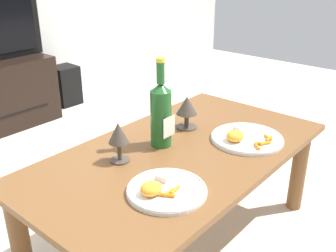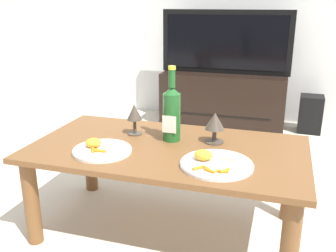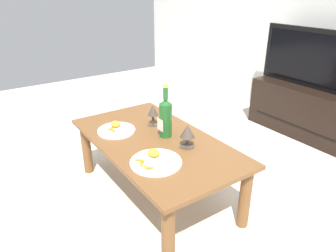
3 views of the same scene
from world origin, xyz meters
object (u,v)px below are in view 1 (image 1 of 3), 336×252
Objects in this scene: dinner_plate_left at (165,189)px; goblet_left at (119,135)px; dining_table at (179,167)px; wine_bottle at (161,112)px; dinner_plate_right at (246,138)px; goblet_right at (187,107)px; floor_speaker at (66,85)px.

goblet_left is at bearing 79.00° from dinner_plate_left.
dinner_plate_left reaches higher than dining_table.
dinner_plate_right is (0.25, -0.24, -0.13)m from wine_bottle.
goblet_left is 1.06× the size of goblet_right.
goblet_left is (-0.93, -1.65, 0.38)m from floor_speaker.
floor_speaker is 1.93m from goblet_left.
dinner_plate_left is (-0.26, -0.15, 0.08)m from dining_table.
wine_bottle is at bearing -7.75° from goblet_left.
wine_bottle is at bearing -172.25° from goblet_right.
dinner_plate_left is at bearing -136.66° from wine_bottle.
dining_table is at bearing -29.29° from goblet_left.
dining_table is 0.31m from dinner_plate_left.
floor_speaker is 0.89× the size of wine_bottle.
dinner_plate_left is at bearing -101.00° from goblet_left.
goblet_right is 0.28m from dinner_plate_right.
dining_table is at bearing -110.22° from floor_speaker.
dinner_plate_right reaches higher than dinner_plate_left.
dining_table is 8.56× the size of goblet_right.
goblet_right is 0.56× the size of dinner_plate_left.
goblet_right is (0.40, 0.00, -0.01)m from goblet_left.
wine_bottle reaches higher than floor_speaker.
goblet_right is at bearing 30.96° from dining_table.
goblet_right is 0.53m from dinner_plate_left.
dinner_plate_left is (-0.98, -1.92, 0.29)m from floor_speaker.
goblet_right is at bearing 101.79° from dinner_plate_right.
dinner_plate_left reaches higher than floor_speaker.
dinner_plate_left is (-0.25, -0.24, -0.13)m from wine_bottle.
dining_table is 0.28m from goblet_right.
goblet_right is 0.49× the size of dinner_plate_right.
dining_table is at bearing -149.04° from goblet_right.
goblet_right is at bearing 30.36° from dinner_plate_left.
floor_speaker is 1.88m from wine_bottle.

